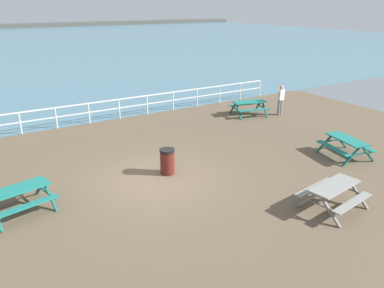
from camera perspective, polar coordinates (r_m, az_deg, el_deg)
name	(u,v)px	position (r m, az deg, el deg)	size (l,w,h in m)	color
ground_plane	(156,182)	(13.28, -5.60, -5.89)	(30.00, 24.00, 0.20)	brown
sea_band	(0,45)	(63.98, -27.42, 13.35)	(142.00, 90.00, 0.01)	teal
seaward_railing	(89,109)	(19.85, -15.58, 5.14)	(23.07, 0.07, 1.08)	white
picnic_table_near_left	(334,191)	(11.99, 20.90, -6.71)	(2.00, 1.76, 0.80)	gray
picnic_table_near_right	(346,143)	(16.14, 22.58, 0.13)	(1.85, 2.07, 0.80)	#1E7A70
picnic_table_mid_centre	(249,105)	(20.87, 8.74, 5.97)	(2.09, 1.88, 0.80)	#1E7A70
picnic_table_far_left	(18,194)	(12.16, -25.13, -6.98)	(2.09, 1.87, 0.80)	#1E7A70
visitor	(281,98)	(21.13, 13.44, 6.85)	(0.53, 0.25, 1.66)	slate
litter_bin	(167,161)	(13.50, -3.80, -2.66)	(0.55, 0.55, 0.95)	#591E19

